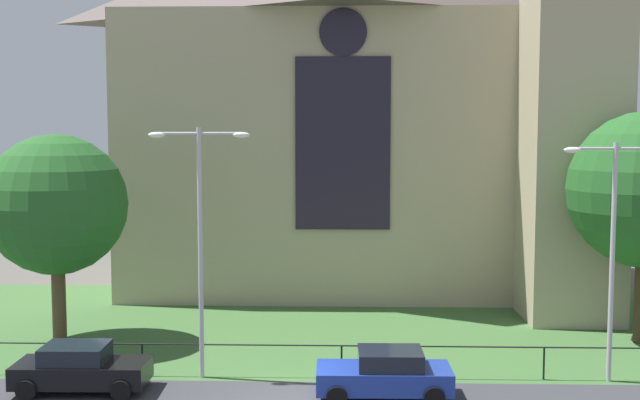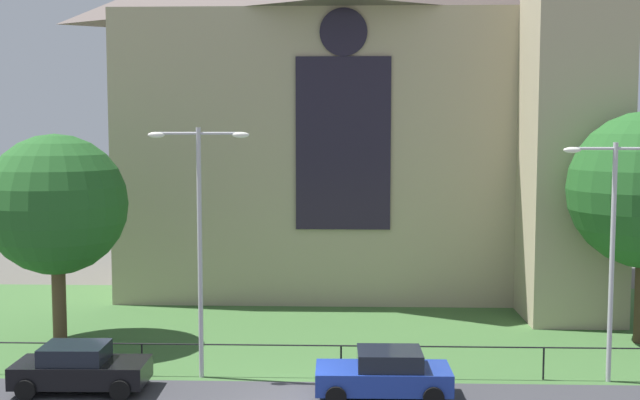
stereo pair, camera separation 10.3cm
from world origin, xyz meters
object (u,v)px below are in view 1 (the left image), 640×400
(streetlamp_far, at_px, (613,230))
(parked_car_blue, at_px, (385,374))
(parked_car_black, at_px, (81,368))
(tree_left_near, at_px, (56,205))
(streetlamp_near, at_px, (200,220))
(church_building, at_px, (358,93))

(streetlamp_far, bearing_deg, parked_car_blue, -166.40)
(parked_car_black, bearing_deg, tree_left_near, 114.30)
(parked_car_blue, bearing_deg, streetlamp_near, -17.43)
(church_building, xyz_separation_m, parked_car_black, (-9.12, -17.72, -9.53))
(tree_left_near, bearing_deg, parked_car_black, -64.36)
(streetlamp_near, xyz_separation_m, parked_car_blue, (6.10, -1.82, -4.60))
(streetlamp_far, bearing_deg, parked_car_black, -174.96)
(streetlamp_near, bearing_deg, parked_car_blue, -16.62)
(church_building, bearing_deg, streetlamp_near, -108.74)
(streetlamp_far, bearing_deg, church_building, 116.62)
(parked_car_black, xyz_separation_m, parked_car_blue, (9.72, -0.30, 0.00))
(tree_left_near, xyz_separation_m, streetlamp_near, (6.39, -4.24, -0.09))
(church_building, height_order, streetlamp_far, church_building)
(parked_car_black, bearing_deg, streetlamp_near, 21.42)
(streetlamp_far, bearing_deg, tree_left_near, 168.04)
(church_building, xyz_separation_m, tree_left_near, (-11.89, -11.96, -4.83))
(tree_left_near, relative_size, streetlamp_near, 0.97)
(church_building, height_order, tree_left_near, church_building)
(streetlamp_near, height_order, parked_car_black, streetlamp_near)
(tree_left_near, xyz_separation_m, streetlamp_far, (20.01, -4.24, -0.36))
(streetlamp_near, relative_size, parked_car_black, 1.99)
(parked_car_black, distance_m, parked_car_blue, 9.73)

